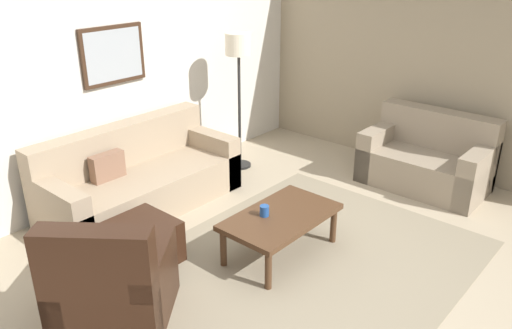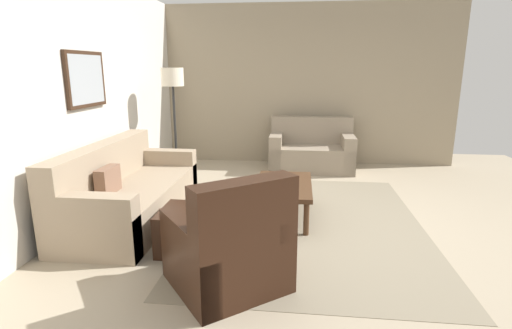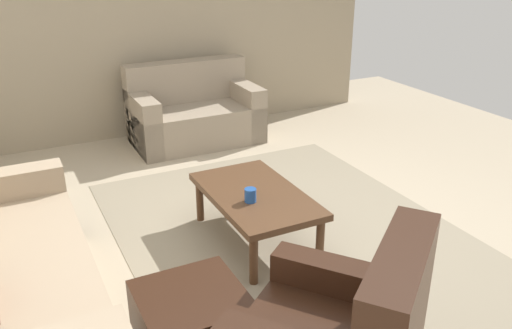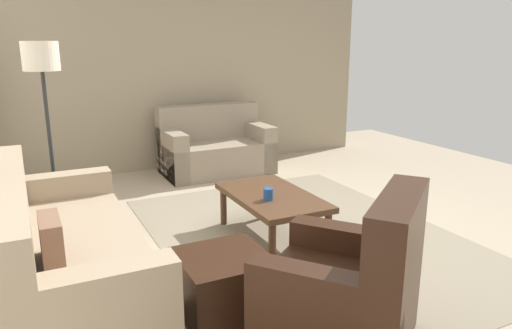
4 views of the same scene
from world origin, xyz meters
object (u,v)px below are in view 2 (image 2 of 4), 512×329
armchair_leather (231,253)px  lamp_standing (173,89)px  couch_loveseat (311,152)px  framed_artwork (86,79)px  couch_main (125,194)px  ottoman (190,229)px  coffee_table (284,188)px  cup (274,182)px

armchair_leather → lamp_standing: size_ratio=0.66×
couch_loveseat → framed_artwork: size_ratio=1.84×
couch_main → lamp_standing: 1.90m
lamp_standing → framed_artwork: 1.49m
ottoman → framed_artwork: framed_artwork is taller
couch_loveseat → coffee_table: 2.37m
armchair_leather → cup: (1.47, -0.24, 0.15)m
couch_main → ottoman: bearing=-125.1°
couch_loveseat → coffee_table: bearing=170.8°
couch_main → framed_artwork: size_ratio=2.82×
couch_loveseat → coffee_table: (-2.34, 0.38, 0.06)m
couch_loveseat → ottoman: couch_loveseat is taller
couch_loveseat → couch_main: bearing=140.0°
cup → couch_main: bearing=94.9°
armchair_leather → couch_loveseat: bearing=-10.4°
armchair_leather → ottoman: armchair_leather is taller
ottoman → cup: size_ratio=5.62×
ottoman → lamp_standing: size_ratio=0.33×
lamp_standing → framed_artwork: (-1.38, 0.55, 0.17)m
ottoman → lamp_standing: lamp_standing is taller
ottoman → coffee_table: size_ratio=0.51×
couch_main → framed_artwork: bearing=69.9°
lamp_standing → couch_main: bearing=175.2°
couch_loveseat → armchair_leather: 3.98m
couch_loveseat → cup: 2.50m
coffee_table → framed_artwork: (-0.11, 2.22, 1.22)m
couch_main → couch_loveseat: size_ratio=1.54×
ottoman → framed_artwork: (0.82, 1.37, 1.38)m
couch_main → ottoman: 1.17m
couch_loveseat → ottoman: 3.49m
ottoman → cup: 1.14m
framed_artwork → cup: bearing=-90.2°
couch_main → cup: bearing=-85.1°
coffee_table → lamp_standing: size_ratio=0.64×
couch_main → lamp_standing: bearing=-4.8°
couch_main → armchair_leather: 1.97m
lamp_standing → framed_artwork: bearing=158.4°
armchair_leather → cup: size_ratio=11.27×
lamp_standing → couch_loveseat: bearing=-62.6°
cup → framed_artwork: bearing=89.8°
cup → couch_loveseat: bearing=-11.0°
ottoman → couch_main: bearing=54.9°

